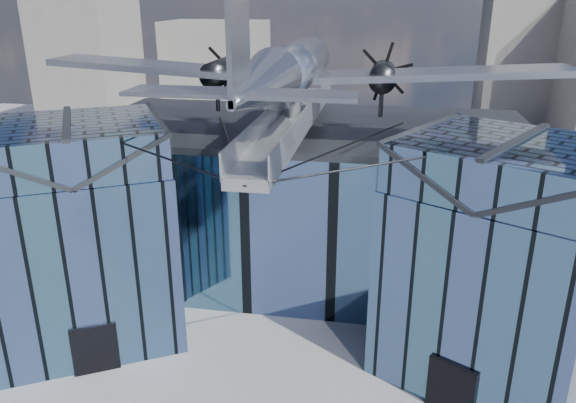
# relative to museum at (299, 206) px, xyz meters

# --- Properties ---
(ground_plane) EXTENTS (120.00, 120.00, 0.00)m
(ground_plane) POSITION_rel_museum_xyz_m (-0.00, -5.82, -5.54)
(ground_plane) COLOR gray
(museum) EXTENTS (32.88, 24.50, 17.60)m
(museum) POSITION_rel_museum_xyz_m (0.00, 0.00, 0.00)
(museum) COLOR #44638B
(museum) RESTS_ON ground
(bg_towers) EXTENTS (77.00, 24.50, 26.00)m
(bg_towers) POSITION_rel_museum_xyz_m (1.45, 44.67, 4.47)
(bg_towers) COLOR gray
(bg_towers) RESTS_ON ground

